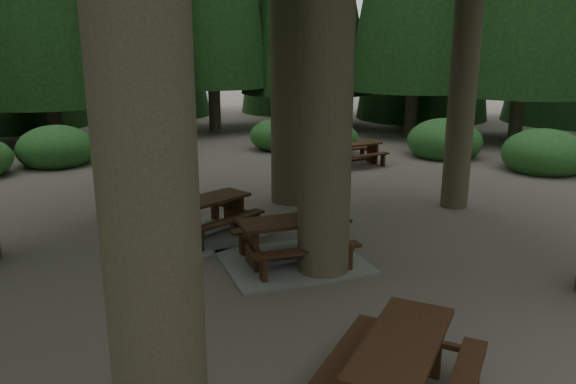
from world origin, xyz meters
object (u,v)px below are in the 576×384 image
picnic_table_e (401,364)px  picnic_table_d (356,151)px  picnic_table_c (208,223)px  picnic_table_a (294,248)px

picnic_table_e → picnic_table_d: bearing=21.0°
picnic_table_d → picnic_table_c: bearing=-148.4°
picnic_table_a → picnic_table_e: bearing=-95.1°
picnic_table_a → picnic_table_c: bearing=119.7°
picnic_table_c → picnic_table_d: size_ratio=1.71×
picnic_table_a → picnic_table_e: 4.08m
picnic_table_c → picnic_table_d: (6.30, 3.94, 0.20)m
picnic_table_a → picnic_table_d: 8.14m
picnic_table_a → picnic_table_c: 2.17m
picnic_table_a → picnic_table_c: size_ratio=0.96×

